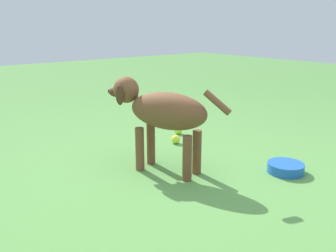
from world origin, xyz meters
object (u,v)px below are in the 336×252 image
Objects in this scene: dog at (161,112)px; tennis_ball_1 at (178,130)px; water_bowl at (286,168)px; tennis_ball_0 at (176,139)px.

tennis_ball_1 is at bearing -69.01° from dog.
dog is 3.60× the size of water_bowl.
water_bowl is (0.15, -0.86, -0.00)m from tennis_ball_0.
dog is 11.99× the size of tennis_ball_0.
dog is at bearing -139.61° from tennis_ball_0.
water_bowl is at bearing -152.83° from dog.
tennis_ball_0 and tennis_ball_1 have the same top height.
dog reaches higher than water_bowl.
tennis_ball_0 reaches higher than water_bowl.
tennis_ball_1 is at bearing 88.70° from water_bowl.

